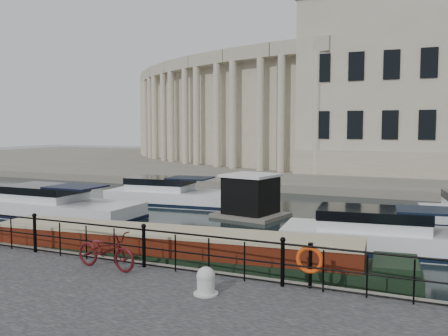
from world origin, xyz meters
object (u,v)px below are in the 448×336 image
(life_ring_post, at_px, (310,260))
(mooring_bollard, at_px, (206,281))
(narrowboat, at_px, (169,256))
(harbour_hut, at_px, (251,198))
(bicycle, at_px, (106,250))

(life_ring_post, bearing_deg, mooring_bollard, -146.37)
(narrowboat, bearing_deg, life_ring_post, -26.57)
(life_ring_post, xyz_separation_m, harbour_hut, (-5.87, 11.13, -0.29))
(harbour_hut, bearing_deg, mooring_bollard, -62.41)
(bicycle, xyz_separation_m, mooring_bollard, (3.41, -0.73, -0.21))
(bicycle, relative_size, harbour_hut, 0.54)
(mooring_bollard, height_order, narrowboat, mooring_bollard)
(mooring_bollard, height_order, life_ring_post, life_ring_post)
(bicycle, relative_size, mooring_bollard, 3.04)
(mooring_bollard, distance_m, life_ring_post, 2.53)
(bicycle, relative_size, narrowboat, 0.13)
(bicycle, xyz_separation_m, life_ring_post, (5.50, 0.65, 0.17))
(mooring_bollard, relative_size, life_ring_post, 0.59)
(mooring_bollard, height_order, harbour_hut, harbour_hut)
(life_ring_post, bearing_deg, bicycle, -173.22)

